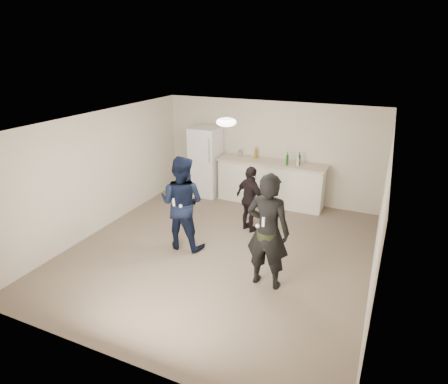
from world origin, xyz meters
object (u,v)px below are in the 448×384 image
at_px(counter, 270,184).
at_px(fridge, 206,162).
at_px(man, 182,203).
at_px(shaker, 240,153).
at_px(spectator, 250,199).
at_px(woman, 268,231).

height_order(counter, fridge, fridge).
bearing_deg(counter, man, -107.96).
bearing_deg(man, counter, -111.01).
bearing_deg(shaker, man, -90.45).
height_order(fridge, man, man).
height_order(shaker, spectator, spectator).
xyz_separation_m(fridge, woman, (2.73, -3.28, 0.07)).
relative_size(fridge, man, 0.97).
relative_size(counter, man, 1.41).
distance_m(counter, woman, 3.52).
bearing_deg(shaker, spectator, -61.69).
bearing_deg(woman, counter, -71.36).
bearing_deg(fridge, shaker, 13.01).
distance_m(shaker, spectator, 2.04).
distance_m(man, woman, 1.96).
height_order(fridge, woman, woman).
distance_m(shaker, woman, 3.95).
xyz_separation_m(shaker, man, (-0.02, -2.92, -0.25)).
bearing_deg(counter, fridge, -177.71).
distance_m(counter, shaker, 1.10).
bearing_deg(man, fridge, -75.77).
height_order(man, woman, woman).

